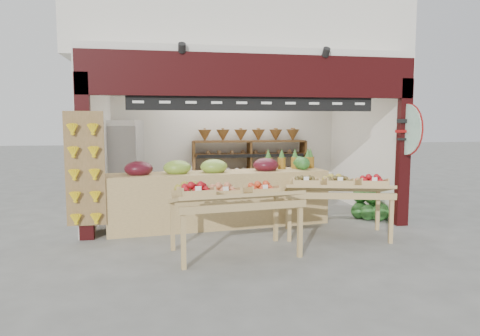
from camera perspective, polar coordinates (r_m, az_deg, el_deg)
name	(u,v)px	position (r m, az deg, el deg)	size (l,w,h in m)	color
ground	(243,218)	(8.46, 0.41, -6.73)	(60.00, 60.00, 0.00)	slate
shop_structure	(230,31)	(10.05, -1.34, 17.81)	(6.36, 5.12, 5.40)	silver
banana_board	(85,171)	(7.08, -19.99, -0.42)	(0.60, 0.15, 1.80)	olive
gift_sign	(407,130)	(8.17, 21.40, 4.80)	(0.04, 0.93, 0.92)	#C2F4DA
back_shelving	(250,155)	(10.27, 1.28, 1.80)	(2.74, 0.45, 1.71)	brown
refrigerator	(123,164)	(9.84, -15.28, 0.54)	(0.75, 0.75, 1.93)	silver
cardboard_stack	(134,203)	(9.00, -14.00, -4.51)	(1.02, 0.75, 0.68)	silver
mid_counter	(219,197)	(7.76, -2.78, -3.83)	(4.01, 1.21, 1.22)	tan
display_table_left	(225,195)	(6.08, -2.00, -3.62)	(1.87, 1.20, 1.10)	tan
display_table_right	(337,185)	(7.22, 12.75, -2.26)	(1.87, 1.32, 1.07)	tan
watermelon_pile	(371,207)	(8.81, 17.04, -5.06)	(0.79, 0.76, 0.58)	#1A4C19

